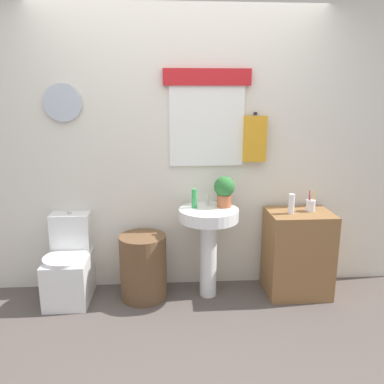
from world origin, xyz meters
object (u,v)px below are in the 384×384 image
Objects in this scene: potted_plant at (224,190)px; toothbrush_cup at (311,205)px; pedestal_sink at (209,231)px; wooden_cabinet at (297,253)px; soap_bottle at (194,198)px; lotion_bottle at (291,204)px; toilet at (70,267)px; laundry_hamper at (143,267)px.

toothbrush_cup is (0.76, -0.04, -0.14)m from potted_plant.
pedestal_sink reaches higher than wooden_cabinet.
wooden_cabinet is 0.45m from toothbrush_cup.
soap_bottle is 0.83m from lotion_bottle.
wooden_cabinet is (2.02, -0.03, 0.09)m from toilet.
toilet is 1.52m from potted_plant.
laundry_hamper is at bearing -173.70° from soap_bottle.
pedestal_sink is 0.31m from soap_bottle.
toilet is at bearing 178.40° from pedestal_sink.
toothbrush_cup is (1.47, 0.02, 0.53)m from laundry_hamper.
laundry_hamper is 3.11× the size of toothbrush_cup.
toothbrush_cup is at bearing 17.28° from lotion_bottle.
lotion_bottle is at bearing -2.20° from toilet.
pedestal_sink is 0.92m from toothbrush_cup.
laundry_hamper is 3.35× the size of lotion_bottle.
lotion_bottle is (1.28, -0.04, 0.56)m from laundry_hamper.
pedestal_sink is at bearing 0.00° from laundry_hamper.
soap_bottle is at bearing 176.90° from wooden_cabinet.
toilet is 4.08× the size of toothbrush_cup.
laundry_hamper is at bearing -175.19° from potted_plant.
toothbrush_cup reaches higher than wooden_cabinet.
toothbrush_cup is at bearing 0.77° from laundry_hamper.
soap_bottle is (-0.92, 0.05, 0.51)m from wooden_cabinet.
lotion_bottle is (-0.10, -0.04, 0.47)m from wooden_cabinet.
soap_bottle is (1.10, 0.02, 0.60)m from toilet.
potted_plant is 1.46× the size of toothbrush_cup.
soap_bottle is 0.61× the size of potted_plant.
potted_plant reaches higher than toothbrush_cup.
potted_plant is at bearing 176.98° from toothbrush_cup.
lotion_bottle reaches higher than laundry_hamper.
laundry_hamper is at bearing 178.21° from lotion_bottle.
toilet is at bearing -178.90° from potted_plant.
pedestal_sink is at bearing 180.00° from wooden_cabinet.
toothbrush_cup reaches higher than pedestal_sink.
soap_bottle is at bearing 178.31° from toothbrush_cup.
potted_plant reaches higher than pedestal_sink.
toothbrush_cup reaches higher than toilet.
laundry_hamper is 0.71× the size of pedestal_sink.
soap_bottle is at bearing 0.84° from toilet.
lotion_bottle is at bearing -3.24° from pedestal_sink.
toilet is 2.02m from wooden_cabinet.
wooden_cabinet is at bearing 22.55° from lotion_bottle.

